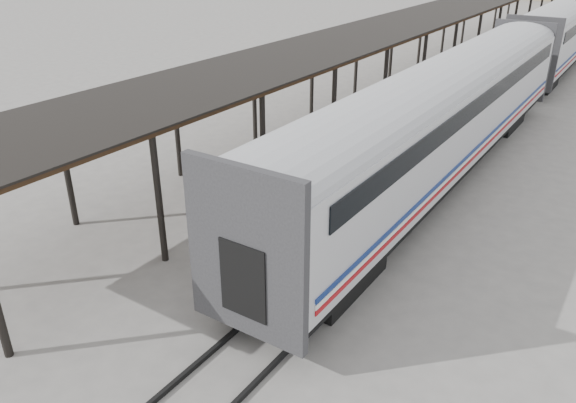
% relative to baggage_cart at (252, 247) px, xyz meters
% --- Properties ---
extents(ground, '(160.00, 160.00, 0.00)m').
position_rel_baggage_cart_xyz_m(ground, '(-1.01, 0.85, -0.65)').
color(ground, slate).
rests_on(ground, ground).
extents(train, '(3.45, 76.01, 4.01)m').
position_rel_baggage_cart_xyz_m(train, '(2.18, 34.65, 2.04)').
color(train, silver).
rests_on(train, ground).
extents(canopy, '(4.90, 64.30, 4.15)m').
position_rel_baggage_cart_xyz_m(canopy, '(-4.41, 24.85, 3.36)').
color(canopy, '#422B19').
rests_on(canopy, ground).
extents(rails, '(1.54, 150.00, 0.12)m').
position_rel_baggage_cart_xyz_m(rails, '(2.19, 34.85, -0.59)').
color(rails, black).
rests_on(rails, ground).
extents(baggage_cart, '(1.81, 2.64, 0.86)m').
position_rel_baggage_cart_xyz_m(baggage_cart, '(0.00, 0.00, 0.00)').
color(baggage_cart, brown).
rests_on(baggage_cart, ground).
extents(suitcase_stack, '(1.24, 1.22, 0.60)m').
position_rel_baggage_cart_xyz_m(suitcase_stack, '(-0.21, 0.30, 0.42)').
color(suitcase_stack, '#363638').
rests_on(suitcase_stack, baggage_cart).
extents(luggage_tug, '(1.12, 1.49, 1.17)m').
position_rel_baggage_cart_xyz_m(luggage_tug, '(-2.50, 21.23, -0.11)').
color(luggage_tug, maroon).
rests_on(luggage_tug, ground).
extents(porter, '(0.52, 0.71, 1.79)m').
position_rel_baggage_cart_xyz_m(porter, '(0.19, -0.65, 1.11)').
color(porter, navy).
rests_on(porter, baggage_cart).
extents(pedestrian, '(0.98, 0.66, 1.55)m').
position_rel_baggage_cart_xyz_m(pedestrian, '(-3.60, 15.73, 0.13)').
color(pedestrian, black).
rests_on(pedestrian, ground).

